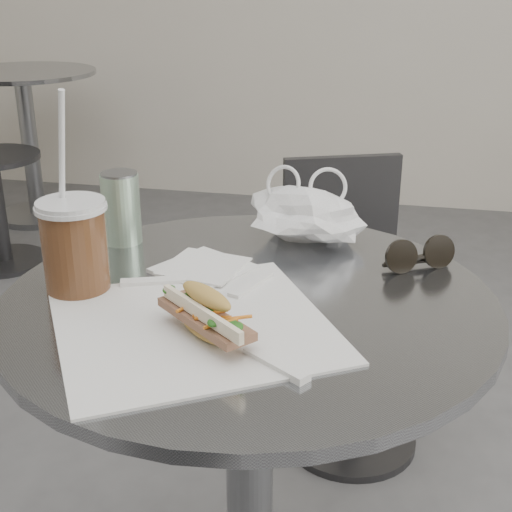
% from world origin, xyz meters
% --- Properties ---
extents(cafe_table, '(0.76, 0.76, 0.74)m').
position_xyz_m(cafe_table, '(0.00, 0.20, 0.47)').
color(cafe_table, slate).
rests_on(cafe_table, ground).
extents(bg_table, '(0.70, 0.70, 0.74)m').
position_xyz_m(bg_table, '(-1.60, 2.40, 0.47)').
color(bg_table, slate).
rests_on(bg_table, ground).
extents(chair_far, '(0.42, 0.44, 0.75)m').
position_xyz_m(chair_far, '(0.12, 0.91, 0.34)').
color(chair_far, '#303033').
rests_on(chair_far, ground).
extents(sandwich_paper, '(0.50, 0.49, 0.00)m').
position_xyz_m(sandwich_paper, '(-0.05, 0.09, 0.74)').
color(sandwich_paper, white).
rests_on(sandwich_paper, cafe_table).
extents(banh_mi, '(0.21, 0.20, 0.07)m').
position_xyz_m(banh_mi, '(-0.03, 0.06, 0.78)').
color(banh_mi, gold).
rests_on(banh_mi, sandwich_paper).
extents(iced_coffee, '(0.11, 0.11, 0.31)m').
position_xyz_m(iced_coffee, '(-0.26, 0.17, 0.82)').
color(iced_coffee, brown).
rests_on(iced_coffee, cafe_table).
extents(sunglasses, '(0.12, 0.09, 0.06)m').
position_xyz_m(sunglasses, '(0.25, 0.36, 0.76)').
color(sunglasses, black).
rests_on(sunglasses, cafe_table).
extents(plastic_bag, '(0.20, 0.16, 0.10)m').
position_xyz_m(plastic_bag, '(0.05, 0.44, 0.79)').
color(plastic_bag, white).
rests_on(plastic_bag, cafe_table).
extents(napkin_stack, '(0.18, 0.18, 0.01)m').
position_xyz_m(napkin_stack, '(-0.09, 0.28, 0.74)').
color(napkin_stack, white).
rests_on(napkin_stack, cafe_table).
extents(drink_can, '(0.07, 0.07, 0.13)m').
position_xyz_m(drink_can, '(-0.27, 0.38, 0.81)').
color(drink_can, '#518B5B').
rests_on(drink_can, cafe_table).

